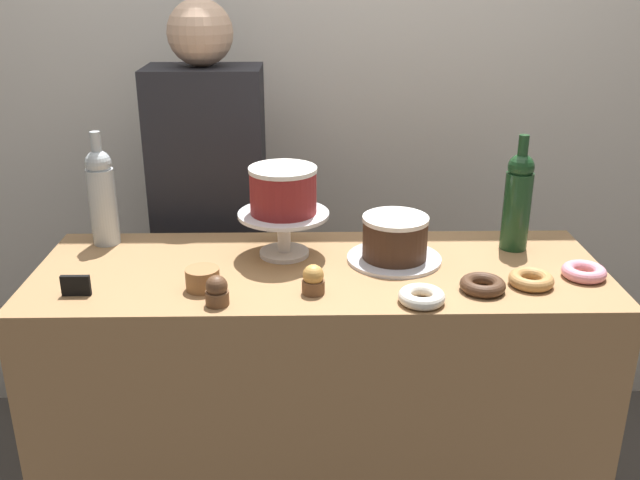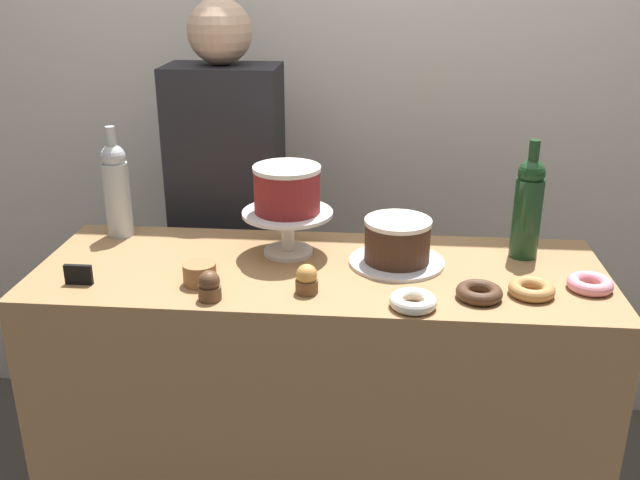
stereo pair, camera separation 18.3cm
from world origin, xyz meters
name	(u,v)px [view 2 (the right image)]	position (x,y,z in m)	size (l,w,h in m)	color
back_wall	(341,82)	(0.00, 0.84, 1.30)	(6.00, 0.05, 2.60)	silver
display_counter	(320,417)	(0.00, 0.00, 0.47)	(1.50, 0.54, 0.94)	#997047
cake_stand_pedestal	(288,225)	(-0.10, 0.09, 1.03)	(0.25, 0.25, 0.12)	silver
white_layer_cake	(287,189)	(-0.10, 0.09, 1.13)	(0.18, 0.18, 0.13)	maroon
silver_serving_platter	(397,262)	(0.20, 0.05, 0.95)	(0.26, 0.26, 0.01)	silver
chocolate_round_cake	(397,240)	(0.20, 0.05, 1.01)	(0.18, 0.18, 0.12)	#3D2619
wine_bottle_clear	(116,188)	(-0.61, 0.19, 1.09)	(0.08, 0.08, 0.33)	#B2BCC1
wine_bottle_green	(528,206)	(0.55, 0.13, 1.09)	(0.08, 0.08, 0.33)	#193D1E
cupcake_caramel	(307,280)	(-0.02, -0.15, 0.98)	(0.06, 0.06, 0.07)	brown
cupcake_chocolate	(209,286)	(-0.25, -0.21, 0.98)	(0.06, 0.06, 0.07)	brown
donut_maple	(532,289)	(0.53, -0.12, 0.96)	(0.11, 0.11, 0.03)	#B27F47
donut_pink	(590,284)	(0.67, -0.07, 0.96)	(0.11, 0.11, 0.03)	pink
donut_chocolate	(479,292)	(0.40, -0.15, 0.96)	(0.11, 0.11, 0.03)	#472D1E
donut_sugar	(413,301)	(0.24, -0.21, 0.96)	(0.11, 0.11, 0.03)	silver
cookie_stack	(200,274)	(-0.29, -0.12, 0.97)	(0.08, 0.08, 0.05)	olive
price_sign_chalkboard	(78,275)	(-0.59, -0.15, 0.97)	(0.07, 0.01, 0.05)	black
barista_figure	(230,234)	(-0.35, 0.49, 0.84)	(0.36, 0.22, 1.60)	black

